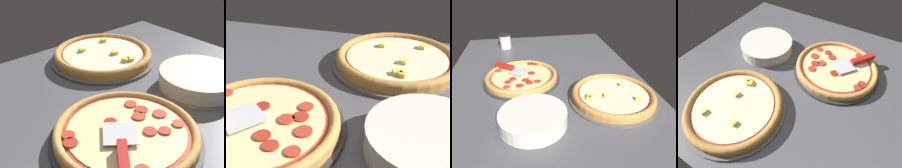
# 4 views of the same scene
# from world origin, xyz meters

# --- Properties ---
(ground_plane) EXTENTS (1.40, 0.99, 0.04)m
(ground_plane) POSITION_xyz_m (0.00, 0.00, -0.02)
(ground_plane) COLOR #4C4C51
(pizza_pan_front) EXTENTS (0.37, 0.37, 0.01)m
(pizza_pan_front) POSITION_xyz_m (0.02, -0.11, 0.01)
(pizza_pan_front) COLOR #2D2D30
(pizza_pan_front) RESTS_ON ground_plane
(pizza_front) EXTENTS (0.35, 0.35, 0.03)m
(pizza_front) POSITION_xyz_m (0.02, -0.11, 0.02)
(pizza_front) COLOR #C68E47
(pizza_front) RESTS_ON pizza_pan_front
(pizza_pan_back) EXTENTS (0.38, 0.38, 0.01)m
(pizza_pan_back) POSITION_xyz_m (0.26, 0.27, 0.01)
(pizza_pan_back) COLOR #565451
(pizza_pan_back) RESTS_ON ground_plane
(pizza_back) EXTENTS (0.35, 0.35, 0.04)m
(pizza_back) POSITION_xyz_m (0.26, 0.27, 0.03)
(pizza_back) COLOR #B77F3D
(pizza_back) RESTS_ON pizza_pan_back
(serving_spatula) EXTENTS (0.16, 0.19, 0.02)m
(serving_spatula) POSITION_xyz_m (-0.05, -0.18, 0.05)
(serving_spatula) COLOR silver
(serving_spatula) RESTS_ON pizza_front
(plate_stack) EXTENTS (0.25, 0.25, 0.06)m
(plate_stack) POSITION_xyz_m (0.37, -0.07, 0.03)
(plate_stack) COLOR silver
(plate_stack) RESTS_ON ground_plane
(parmesan_shaker) EXTENTS (0.07, 0.07, 0.10)m
(parmesan_shaker) POSITION_xyz_m (-0.48, -0.22, 0.05)
(parmesan_shaker) COLOR silver
(parmesan_shaker) RESTS_ON ground_plane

